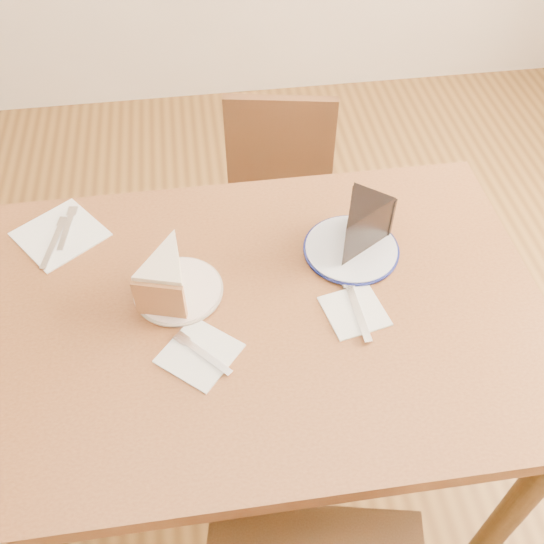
{
  "coord_description": "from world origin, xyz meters",
  "views": [
    {
      "loc": [
        -0.07,
        -0.76,
        1.73
      ],
      "look_at": [
        0.04,
        0.05,
        0.8
      ],
      "focal_mm": 40.0,
      "sensor_mm": 36.0,
      "label": 1
    }
  ],
  "objects_px": {
    "plate_navy": "(351,249)",
    "carrot_cake": "(169,272)",
    "table": "(256,337)",
    "chocolate_cake": "(358,230)",
    "plate_cream": "(179,291)",
    "chair_far": "(278,217)"
  },
  "relations": [
    {
      "from": "chair_far",
      "to": "chocolate_cake",
      "type": "relative_size",
      "value": 5.67
    },
    {
      "from": "chocolate_cake",
      "to": "plate_navy",
      "type": "bearing_deg",
      "value": 55.56
    },
    {
      "from": "plate_navy",
      "to": "carrot_cake",
      "type": "xyz_separation_m",
      "value": [
        -0.4,
        -0.06,
        0.05
      ]
    },
    {
      "from": "carrot_cake",
      "to": "chocolate_cake",
      "type": "height_order",
      "value": "chocolate_cake"
    },
    {
      "from": "plate_cream",
      "to": "plate_navy",
      "type": "bearing_deg",
      "value": 9.7
    },
    {
      "from": "table",
      "to": "plate_cream",
      "type": "height_order",
      "value": "plate_cream"
    },
    {
      "from": "chair_far",
      "to": "plate_navy",
      "type": "distance_m",
      "value": 0.57
    },
    {
      "from": "plate_navy",
      "to": "carrot_cake",
      "type": "relative_size",
      "value": 1.47
    },
    {
      "from": "chocolate_cake",
      "to": "table",
      "type": "bearing_deg",
      "value": 68.16
    },
    {
      "from": "table",
      "to": "chocolate_cake",
      "type": "relative_size",
      "value": 8.72
    },
    {
      "from": "table",
      "to": "chocolate_cake",
      "type": "distance_m",
      "value": 0.32
    },
    {
      "from": "table",
      "to": "chocolate_cake",
      "type": "xyz_separation_m",
      "value": [
        0.24,
        0.13,
        0.16
      ]
    },
    {
      "from": "chair_far",
      "to": "chocolate_cake",
      "type": "xyz_separation_m",
      "value": [
        0.1,
        -0.46,
        0.38
      ]
    },
    {
      "from": "plate_navy",
      "to": "carrot_cake",
      "type": "height_order",
      "value": "carrot_cake"
    },
    {
      "from": "plate_cream",
      "to": "chocolate_cake",
      "type": "distance_m",
      "value": 0.4
    },
    {
      "from": "table",
      "to": "chair_far",
      "type": "xyz_separation_m",
      "value": [
        0.14,
        0.59,
        -0.22
      ]
    },
    {
      "from": "table",
      "to": "plate_cream",
      "type": "xyz_separation_m",
      "value": [
        -0.15,
        0.07,
        0.1
      ]
    },
    {
      "from": "chair_far",
      "to": "chocolate_cake",
      "type": "distance_m",
      "value": 0.6
    },
    {
      "from": "plate_cream",
      "to": "chocolate_cake",
      "type": "height_order",
      "value": "chocolate_cake"
    },
    {
      "from": "chair_far",
      "to": "plate_cream",
      "type": "xyz_separation_m",
      "value": [
        -0.29,
        -0.52,
        0.32
      ]
    },
    {
      "from": "plate_cream",
      "to": "carrot_cake",
      "type": "height_order",
      "value": "carrot_cake"
    },
    {
      "from": "table",
      "to": "carrot_cake",
      "type": "relative_size",
      "value": 8.71
    }
  ]
}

